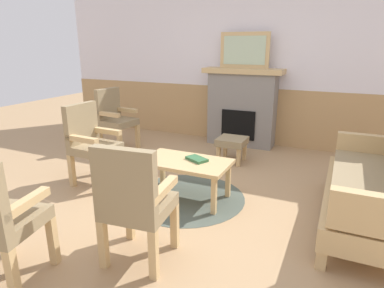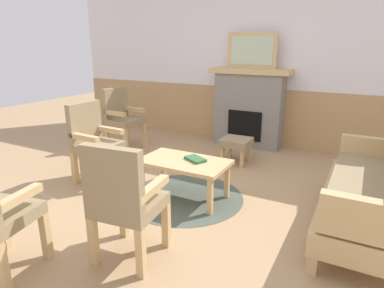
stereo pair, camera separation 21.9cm
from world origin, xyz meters
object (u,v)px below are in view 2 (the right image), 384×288
at_px(footstool, 236,144).
at_px(armchair_near_fireplace, 93,139).
at_px(framed_picture, 252,50).
at_px(couch, 373,192).
at_px(fireplace, 249,107).
at_px(armchair_by_window_left, 122,116).
at_px(book_on_table, 195,159).
at_px(coffee_table, 184,165).
at_px(armchair_front_left, 124,198).

relative_size(footstool, armchair_near_fireplace, 0.41).
xyz_separation_m(framed_picture, couch, (1.87, -2.08, -1.16)).
xyz_separation_m(fireplace, armchair_by_window_left, (-1.79, -1.10, -0.11)).
xyz_separation_m(book_on_table, footstool, (-0.01, 1.29, -0.17)).
relative_size(couch, book_on_table, 7.52).
relative_size(book_on_table, armchair_by_window_left, 0.24).
bearing_deg(footstool, coffee_table, -93.96).
xyz_separation_m(book_on_table, armchair_front_left, (0.04, -1.25, 0.08)).
height_order(coffee_table, book_on_table, book_on_table).
relative_size(coffee_table, armchair_by_window_left, 0.98).
distance_m(couch, footstool, 2.09).
distance_m(framed_picture, book_on_table, 2.47).
relative_size(framed_picture, coffee_table, 0.83).
distance_m(framed_picture, armchair_by_window_left, 2.33).
bearing_deg(book_on_table, fireplace, 93.94).
height_order(footstool, armchair_near_fireplace, armchair_near_fireplace).
relative_size(coffee_table, footstool, 2.40).
xyz_separation_m(book_on_table, armchair_near_fireplace, (-1.34, -0.14, 0.08)).
bearing_deg(framed_picture, footstool, -81.41).
relative_size(coffee_table, book_on_table, 4.01).
bearing_deg(footstool, armchair_front_left, -88.77).
bearing_deg(armchair_near_fireplace, fireplace, 63.19).
bearing_deg(couch, book_on_table, -176.02).
distance_m(book_on_table, armchair_near_fireplace, 1.35).
xyz_separation_m(fireplace, framed_picture, (0.00, 0.00, 0.91)).
relative_size(fireplace, couch, 0.72).
height_order(book_on_table, footstool, book_on_table).
relative_size(framed_picture, armchair_by_window_left, 0.82).
height_order(footstool, armchair_by_window_left, armchair_by_window_left).
distance_m(coffee_table, armchair_by_window_left, 2.17).
relative_size(couch, coffee_table, 1.88).
bearing_deg(fireplace, armchair_near_fireplace, -116.81).
relative_size(book_on_table, armchair_near_fireplace, 0.24).
bearing_deg(framed_picture, armchair_by_window_left, -148.40).
distance_m(framed_picture, coffee_table, 2.55).
xyz_separation_m(couch, armchair_near_fireplace, (-3.05, -0.26, 0.14)).
bearing_deg(armchair_by_window_left, framed_picture, 31.60).
height_order(armchair_by_window_left, armchair_front_left, same).
height_order(framed_picture, book_on_table, framed_picture).
relative_size(coffee_table, armchair_front_left, 0.98).
bearing_deg(book_on_table, armchair_by_window_left, 150.30).
height_order(couch, book_on_table, couch).
bearing_deg(armchair_front_left, footstool, 91.23).
bearing_deg(framed_picture, book_on_table, -86.06).
xyz_separation_m(fireplace, armchair_near_fireplace, (-1.19, -2.35, -0.11)).
xyz_separation_m(armchair_near_fireplace, armchair_front_left, (1.38, -1.10, 0.00)).
relative_size(fireplace, armchair_near_fireplace, 1.33).
height_order(book_on_table, armchair_by_window_left, armchair_by_window_left).
relative_size(couch, footstool, 4.50).
distance_m(coffee_table, armchair_near_fireplace, 1.24).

